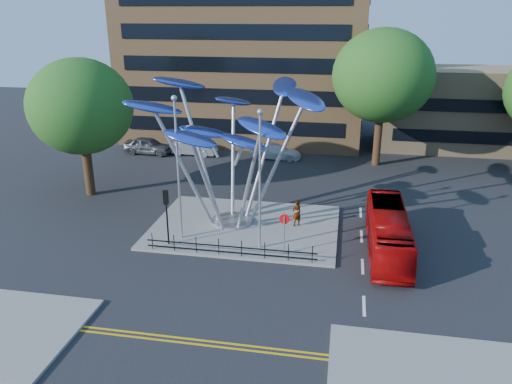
% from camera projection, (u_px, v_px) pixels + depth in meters
% --- Properties ---
extents(ground, '(120.00, 120.00, 0.00)m').
position_uv_depth(ground, '(241.00, 274.00, 27.01)').
color(ground, black).
rests_on(ground, ground).
extents(traffic_island, '(12.00, 9.00, 0.15)m').
position_uv_depth(traffic_island, '(245.00, 226.00, 32.70)').
color(traffic_island, slate).
rests_on(traffic_island, ground).
extents(double_yellow_near, '(40.00, 0.12, 0.01)m').
position_uv_depth(double_yellow_near, '(212.00, 342.00, 21.47)').
color(double_yellow_near, gold).
rests_on(double_yellow_near, ground).
extents(double_yellow_far, '(40.00, 0.12, 0.01)m').
position_uv_depth(double_yellow_far, '(210.00, 346.00, 21.19)').
color(double_yellow_far, gold).
rests_on(double_yellow_far, ground).
extents(low_building_near, '(15.00, 8.00, 8.00)m').
position_uv_depth(low_building_near, '(456.00, 109.00, 50.63)').
color(low_building_near, tan).
rests_on(low_building_near, ground).
extents(tree_right, '(8.80, 8.80, 12.11)m').
position_uv_depth(tree_right, '(383.00, 76.00, 43.21)').
color(tree_right, black).
rests_on(tree_right, ground).
extents(tree_left, '(7.60, 7.60, 10.32)m').
position_uv_depth(tree_left, '(81.00, 107.00, 36.28)').
color(tree_left, black).
rests_on(tree_left, ground).
extents(leaf_sculpture, '(12.72, 9.54, 9.51)m').
position_uv_depth(leaf_sculpture, '(230.00, 121.00, 31.17)').
color(leaf_sculpture, '#9EA0A5').
rests_on(leaf_sculpture, traffic_island).
extents(street_lamp_left, '(0.36, 0.36, 8.80)m').
position_uv_depth(street_lamp_left, '(177.00, 157.00, 29.17)').
color(street_lamp_left, '#9EA0A5').
rests_on(street_lamp_left, traffic_island).
extents(street_lamp_right, '(0.36, 0.36, 8.30)m').
position_uv_depth(street_lamp_right, '(260.00, 168.00, 27.95)').
color(street_lamp_right, '#9EA0A5').
rests_on(street_lamp_right, traffic_island).
extents(traffic_light_island, '(0.28, 0.18, 3.42)m').
position_uv_depth(traffic_light_island, '(166.00, 206.00, 29.27)').
color(traffic_light_island, black).
rests_on(traffic_light_island, traffic_island).
extents(no_entry_sign_island, '(0.60, 0.10, 2.45)m').
position_uv_depth(no_entry_sign_island, '(284.00, 227.00, 28.37)').
color(no_entry_sign_island, '#9EA0A5').
rests_on(no_entry_sign_island, traffic_island).
extents(pedestrian_railing_front, '(10.00, 0.06, 1.00)m').
position_uv_depth(pedestrian_railing_front, '(230.00, 249.00, 28.56)').
color(pedestrian_railing_front, black).
rests_on(pedestrian_railing_front, traffic_island).
extents(red_bus, '(2.21, 9.13, 2.54)m').
position_uv_depth(red_bus, '(388.00, 231.00, 29.14)').
color(red_bus, '#9D0707').
rests_on(red_bus, ground).
extents(pedestrian, '(0.77, 0.71, 1.77)m').
position_uv_depth(pedestrian, '(297.00, 213.00, 32.35)').
color(pedestrian, gray).
rests_on(pedestrian, traffic_island).
extents(parked_car_left, '(5.00, 2.35, 1.65)m').
position_uv_depth(parked_car_left, '(148.00, 146.00, 49.18)').
color(parked_car_left, '#464A4F').
rests_on(parked_car_left, ground).
extents(parked_car_mid, '(4.60, 1.82, 1.49)m').
position_uv_depth(parked_car_mid, '(194.00, 148.00, 48.83)').
color(parked_car_mid, '#9EA0A5').
rests_on(parked_car_mid, ground).
extents(parked_car_right, '(4.95, 2.22, 1.41)m').
position_uv_depth(parked_car_right, '(276.00, 151.00, 47.69)').
color(parked_car_right, silver).
rests_on(parked_car_right, ground).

